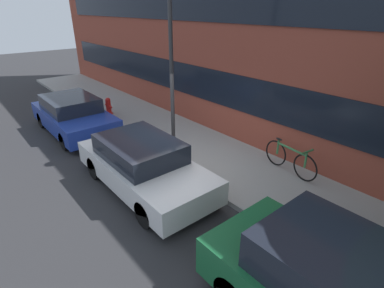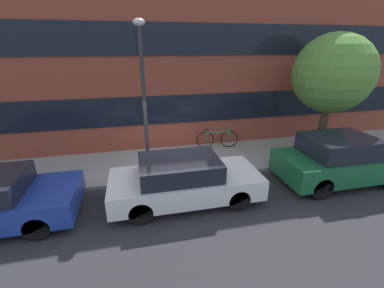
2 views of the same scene
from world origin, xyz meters
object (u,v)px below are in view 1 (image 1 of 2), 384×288
object	(u,v)px
parked_car_white	(143,165)
bicycle	(290,158)
parked_car_blue	(73,115)
lamp_post	(171,56)
fire_hydrant	(108,106)

from	to	relation	value
parked_car_white	bicycle	xyz separation A→B (m)	(2.00, 3.21, -0.10)
parked_car_blue	parked_car_white	xyz separation A→B (m)	(4.73, 0.00, -0.00)
parked_car_white	bicycle	distance (m)	3.78
parked_car_blue	bicycle	world-z (taller)	parked_car_blue
parked_car_blue	bicycle	xyz separation A→B (m)	(6.72, 3.21, -0.10)
parked_car_white	lamp_post	distance (m)	2.92
parked_car_blue	bicycle	size ratio (longest dim) A/B	2.37
parked_car_white	lamp_post	world-z (taller)	lamp_post
parked_car_blue	lamp_post	world-z (taller)	lamp_post
lamp_post	bicycle	bearing A→B (deg)	30.14
parked_car_blue	fire_hydrant	distance (m)	1.81
parked_car_white	fire_hydrant	distance (m)	5.69
parked_car_blue	fire_hydrant	world-z (taller)	parked_car_blue
parked_car_white	fire_hydrant	world-z (taller)	parked_car_white
lamp_post	parked_car_white	bearing A→B (deg)	-60.97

